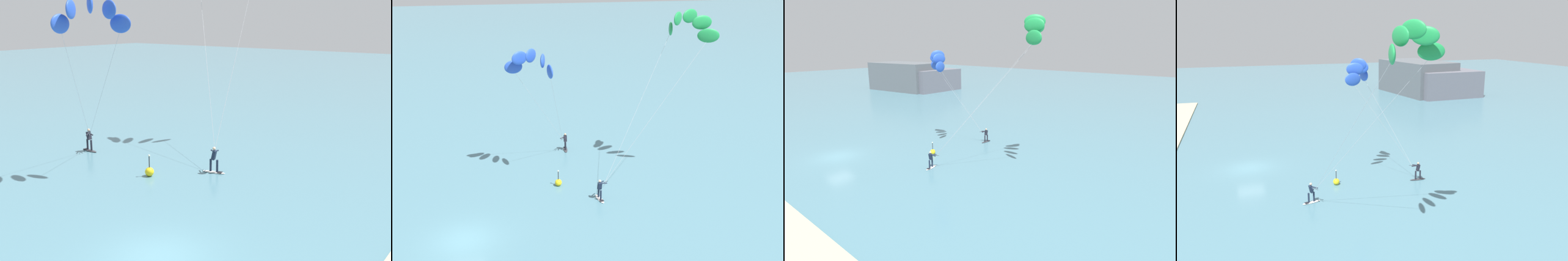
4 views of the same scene
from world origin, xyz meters
The scene contains 5 objects.
ground_plane centered at (0.00, 0.00, 0.00)m, with size 240.00×240.00×0.00m, color slate.
kitesurfer_nearshore centered at (17.60, 8.70, 12.03)m, with size 10.15×7.98×13.74m.
kitesurfer_mid_water centered at (5.47, 9.92, 9.25)m, with size 5.47×7.04×10.81m.
marker_buoy centered at (7.05, 7.01, 0.30)m, with size 0.56×0.56×1.38m.
distant_headland centered at (-37.22, 38.80, 2.80)m, with size 21.82×15.93×6.93m.
Camera 3 is at (32.47, -14.51, 11.40)m, focal length 29.73 mm.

